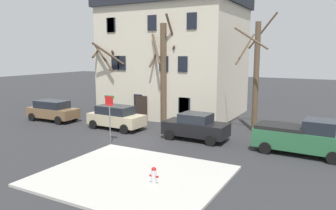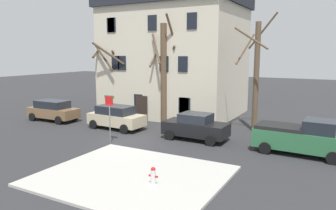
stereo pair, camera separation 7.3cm
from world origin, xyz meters
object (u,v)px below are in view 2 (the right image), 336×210
(tree_bare_far, at_px, (256,73))
(bicycle_leaning, at_px, (136,114))
(street_sign_pole, at_px, (109,110))
(tree_bare_mid, at_px, (164,70))
(car_beige_wagon, at_px, (116,117))
(pickup_truck_green, at_px, (302,137))
(building_main, at_px, (175,49))
(tree_bare_near, at_px, (112,73))
(car_brown_wagon, at_px, (53,110))
(fire_hydrant, at_px, (153,175))
(car_black_sedan, at_px, (196,127))

(tree_bare_far, relative_size, bicycle_leaning, 4.91)
(street_sign_pole, bearing_deg, tree_bare_mid, 89.19)
(tree_bare_mid, bearing_deg, bicycle_leaning, 167.00)
(car_beige_wagon, bearing_deg, tree_bare_mid, 58.25)
(pickup_truck_green, distance_m, bicycle_leaning, 14.66)
(car_beige_wagon, bearing_deg, building_main, 84.05)
(tree_bare_near, xyz_separation_m, tree_bare_mid, (5.61, -0.50, 0.40))
(car_brown_wagon, bearing_deg, fire_hydrant, -27.68)
(car_beige_wagon, height_order, car_black_sedan, same)
(tree_bare_mid, bearing_deg, street_sign_pole, -90.81)
(tree_bare_mid, bearing_deg, tree_bare_far, 6.46)
(car_brown_wagon, xyz_separation_m, car_black_sedan, (12.94, 0.24, -0.02))
(tree_bare_mid, height_order, pickup_truck_green, tree_bare_mid)
(tree_bare_near, xyz_separation_m, pickup_truck_green, (16.45, -3.98, -2.88))
(tree_bare_near, xyz_separation_m, car_black_sedan, (9.95, -3.94, -3.00))
(fire_hydrant, bearing_deg, building_main, 114.47)
(tree_bare_mid, relative_size, car_beige_wagon, 1.95)
(pickup_truck_green, distance_m, street_sign_pole, 11.47)
(car_beige_wagon, distance_m, bicycle_leaning, 4.37)
(building_main, relative_size, tree_bare_near, 1.48)
(tree_bare_mid, relative_size, street_sign_pole, 2.83)
(car_beige_wagon, height_order, street_sign_pole, street_sign_pole)
(car_beige_wagon, height_order, fire_hydrant, car_beige_wagon)
(car_beige_wagon, xyz_separation_m, car_black_sedan, (6.48, 0.04, -0.04))
(street_sign_pole, height_order, bicycle_leaning, street_sign_pole)
(tree_bare_far, height_order, car_beige_wagon, tree_bare_far)
(car_beige_wagon, bearing_deg, pickup_truck_green, -0.02)
(fire_hydrant, bearing_deg, pickup_truck_green, 57.15)
(tree_bare_near, bearing_deg, car_beige_wagon, -48.92)
(pickup_truck_green, xyz_separation_m, bicycle_leaning, (-14.03, 4.21, -0.63))
(street_sign_pole, bearing_deg, tree_bare_near, 127.25)
(tree_bare_near, bearing_deg, tree_bare_mid, -5.09)
(building_main, distance_m, bicycle_leaning, 7.02)
(car_black_sedan, relative_size, fire_hydrant, 5.72)
(fire_hydrant, bearing_deg, tree_bare_near, 134.24)
(bicycle_leaning, bearing_deg, car_brown_wagon, -140.90)
(car_brown_wagon, height_order, bicycle_leaning, car_brown_wagon)
(tree_bare_near, bearing_deg, street_sign_pole, -52.75)
(car_brown_wagon, distance_m, fire_hydrant, 16.31)
(street_sign_pole, bearing_deg, pickup_truck_green, 16.67)
(car_beige_wagon, xyz_separation_m, bicycle_leaning, (-1.04, 4.21, -0.54))
(building_main, bearing_deg, tree_bare_near, -137.29)
(car_brown_wagon, distance_m, pickup_truck_green, 19.45)
(car_black_sedan, distance_m, bicycle_leaning, 8.61)
(tree_bare_near, xyz_separation_m, bicycle_leaning, (2.43, 0.23, -3.50))
(car_beige_wagon, relative_size, bicycle_leaning, 2.55)
(fire_hydrant, distance_m, street_sign_pole, 7.61)
(bicycle_leaning, bearing_deg, tree_bare_mid, -13.00)
(tree_bare_far, distance_m, car_brown_wagon, 16.66)
(car_beige_wagon, xyz_separation_m, street_sign_pole, (2.05, -3.28, 1.20))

